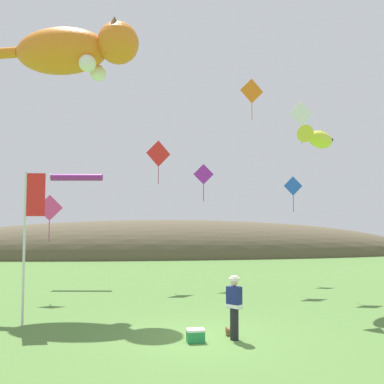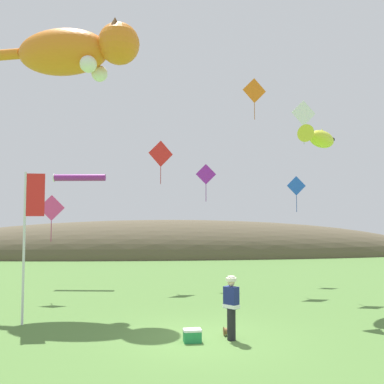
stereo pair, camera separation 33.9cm
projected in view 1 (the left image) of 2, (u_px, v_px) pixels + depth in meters
name	position (u px, v px, depth m)	size (l,w,h in m)	color
ground_plane	(208.00, 339.00, 12.08)	(120.00, 120.00, 0.00)	#517A38
distant_hill_ridge	(164.00, 256.00, 39.92)	(50.80, 10.11, 6.68)	brown
festival_attendant	(234.00, 305.00, 12.04)	(0.47, 0.49, 1.77)	black
kite_spool	(228.00, 331.00, 12.43)	(0.13, 0.25, 0.25)	olive
picnic_cooler	(196.00, 336.00, 11.75)	(0.51, 0.35, 0.36)	#268C4C
festival_banner_pole	(29.00, 224.00, 13.79)	(0.66, 0.08, 4.93)	silver
kite_giant_cat	(74.00, 51.00, 18.02)	(7.29, 3.12, 2.27)	orange
kite_fish_windsock	(318.00, 138.00, 17.17)	(2.25, 2.31, 0.78)	yellow
kite_tube_streamer	(76.00, 177.00, 22.93)	(2.83, 0.73, 0.44)	#8C268C
kite_diamond_violet	(204.00, 175.00, 22.45)	(1.09, 0.05, 1.98)	purple
kite_diamond_white	(301.00, 114.00, 20.78)	(1.26, 0.20, 2.17)	white
kite_diamond_pink	(50.00, 208.00, 18.38)	(1.12, 0.05, 2.02)	#E53F8C
kite_diamond_orange	(252.00, 91.00, 23.02)	(1.34, 0.28, 2.27)	orange
kite_diamond_blue	(293.00, 186.00, 23.59)	(1.08, 0.05, 1.98)	blue
kite_diamond_red	(158.00, 154.00, 22.13)	(1.28, 0.54, 2.27)	red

